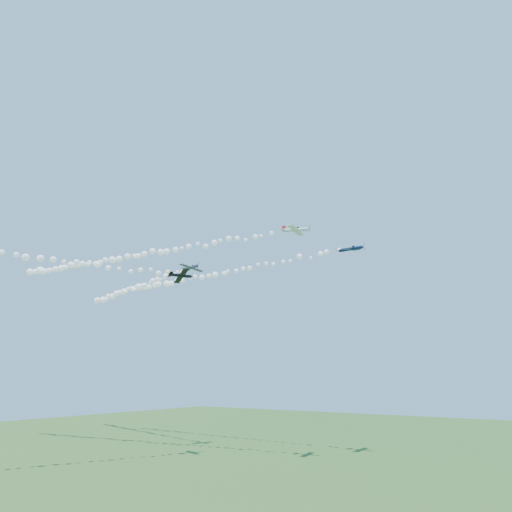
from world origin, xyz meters
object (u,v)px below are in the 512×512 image
Objects in this scene: plane_navy at (351,249)px; plane_black at (181,276)px; plane_grey at (191,268)px; plane_white at (295,230)px.

plane_black is at bearing -142.03° from plane_navy.
plane_navy is at bearing 31.30° from plane_grey.
plane_navy reaches higher than plane_grey.
plane_black is (-24.84, -10.00, -9.16)m from plane_white.
plane_white reaches higher than plane_black.
plane_grey is at bearing -161.63° from plane_navy.
plane_white reaches higher than plane_grey.
plane_navy is 40.73m from plane_black.
plane_grey is (-40.05, -12.23, -1.42)m from plane_navy.
plane_white is 32.91m from plane_grey.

